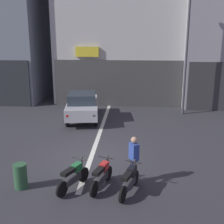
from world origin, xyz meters
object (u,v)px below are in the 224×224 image
(car_silver_crossing_near, at_px, (82,105))
(motorcycle_black_row_centre, at_px, (130,180))
(motorcycle_green_row_leftmost, at_px, (73,176))
(motorcycle_red_row_left_mid, at_px, (102,175))
(street_lamp, at_px, (187,43))
(person_by_motorcycles, at_px, (134,159))
(trash_bin, at_px, (20,176))

(car_silver_crossing_near, xyz_separation_m, motorcycle_black_row_centre, (2.94, -7.99, -0.43))
(car_silver_crossing_near, distance_m, motorcycle_green_row_leftmost, 7.95)
(motorcycle_black_row_centre, bearing_deg, motorcycle_red_row_left_mid, 164.82)
(car_silver_crossing_near, distance_m, motorcycle_red_row_left_mid, 8.01)
(street_lamp, relative_size, motorcycle_green_row_leftmost, 4.77)
(motorcycle_green_row_leftmost, distance_m, motorcycle_red_row_left_mid, 0.93)
(car_silver_crossing_near, xyz_separation_m, motorcycle_red_row_left_mid, (2.01, -7.74, -0.43))
(person_by_motorcycles, bearing_deg, trash_bin, -169.98)
(person_by_motorcycles, height_order, trash_bin, person_by_motorcycles)
(street_lamp, height_order, motorcycle_black_row_centre, street_lamp)
(motorcycle_green_row_leftmost, bearing_deg, motorcycle_red_row_left_mid, 8.00)
(car_silver_crossing_near, height_order, motorcycle_green_row_leftmost, car_silver_crossing_near)
(street_lamp, xyz_separation_m, person_by_motorcycles, (-3.07, -8.99, -3.54))
(person_by_motorcycles, bearing_deg, car_silver_crossing_near, 112.80)
(car_silver_crossing_near, bearing_deg, trash_bin, -94.92)
(street_lamp, height_order, motorcycle_red_row_left_mid, street_lamp)
(street_lamp, xyz_separation_m, motorcycle_green_row_leftmost, (-5.05, -9.58, -3.94))
(motorcycle_red_row_left_mid, bearing_deg, car_silver_crossing_near, 104.56)
(street_lamp, xyz_separation_m, motorcycle_red_row_left_mid, (-4.12, -9.45, -3.94))
(street_lamp, xyz_separation_m, trash_bin, (-6.81, -9.65, -3.97))
(street_lamp, xyz_separation_m, motorcycle_black_row_centre, (-3.19, -9.70, -3.94))
(motorcycle_red_row_left_mid, bearing_deg, street_lamp, 66.44)
(car_silver_crossing_near, height_order, motorcycle_black_row_centre, car_silver_crossing_near)
(street_lamp, bearing_deg, motorcycle_green_row_leftmost, -117.78)
(street_lamp, distance_m, motorcycle_green_row_leftmost, 11.52)
(motorcycle_red_row_left_mid, height_order, motorcycle_black_row_centre, same)
(motorcycle_red_row_left_mid, relative_size, person_by_motorcycles, 0.96)
(motorcycle_green_row_leftmost, distance_m, person_by_motorcycles, 2.10)
(motorcycle_red_row_left_mid, distance_m, person_by_motorcycles, 1.21)
(motorcycle_black_row_centre, relative_size, trash_bin, 1.88)
(car_silver_crossing_near, bearing_deg, person_by_motorcycles, -67.20)
(motorcycle_red_row_left_mid, bearing_deg, motorcycle_black_row_centre, -15.18)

